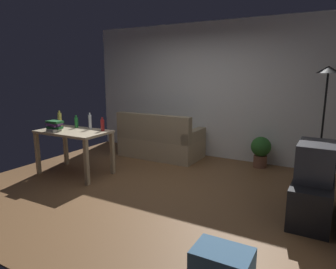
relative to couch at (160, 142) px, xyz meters
name	(u,v)px	position (x,y,z in m)	size (l,w,h in m)	color
ground_plane	(146,189)	(0.71, -1.59, -0.32)	(5.20, 4.40, 0.02)	brown
wall_rear	(204,91)	(0.71, 0.61, 1.04)	(5.20, 0.10, 2.70)	white
couch	(160,142)	(0.00, 0.00, 0.00)	(1.64, 0.84, 0.92)	tan
tv_stand	(312,198)	(2.96, -1.36, -0.07)	(0.44, 1.10, 0.48)	black
tv	(316,161)	(2.96, -1.36, 0.39)	(0.41, 0.60, 0.44)	#2D2D33
torchiere_lamp	(326,95)	(2.96, -0.35, 1.10)	(0.32, 0.32, 1.81)	black
desk	(74,137)	(-0.72, -1.62, 0.34)	(1.21, 0.71, 0.76)	#C6B28E
potted_plant	(261,150)	(1.97, 0.31, 0.02)	(0.36, 0.36, 0.57)	brown
storage_box	(222,267)	(2.42, -3.03, -0.16)	(0.48, 0.34, 0.30)	#386084
bottle_squat	(60,120)	(-1.17, -1.51, 0.58)	(0.07, 0.07, 0.29)	#BCB24C
bottle_green	(76,122)	(-0.88, -1.40, 0.55)	(0.06, 0.06, 0.22)	#1E722D
bottle_clear	(90,122)	(-0.56, -1.39, 0.58)	(0.05, 0.05, 0.29)	silver
bottle_red	(102,125)	(-0.27, -1.40, 0.55)	(0.06, 0.06, 0.23)	#AD2323
book_stack	(54,126)	(-0.97, -1.80, 0.54)	(0.27, 0.21, 0.17)	beige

